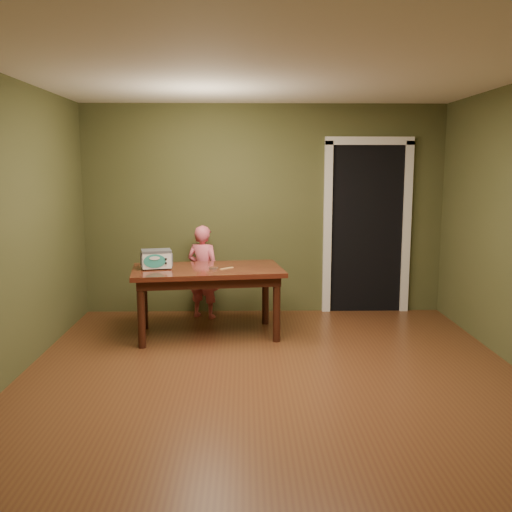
# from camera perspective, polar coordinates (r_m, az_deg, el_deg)

# --- Properties ---
(floor) EXTENTS (5.00, 5.00, 0.00)m
(floor) POSITION_cam_1_polar(r_m,az_deg,el_deg) (4.99, 1.75, -12.65)
(floor) COLOR #593319
(floor) RESTS_ON ground
(room_shell) EXTENTS (4.52, 5.02, 2.61)m
(room_shell) POSITION_cam_1_polar(r_m,az_deg,el_deg) (4.64, 1.85, 7.34)
(room_shell) COLOR #494B28
(room_shell) RESTS_ON ground
(doorway) EXTENTS (1.10, 0.66, 2.25)m
(doorway) POSITION_cam_1_polar(r_m,az_deg,el_deg) (7.61, 10.55, 2.90)
(doorway) COLOR black
(doorway) RESTS_ON ground
(dining_table) EXTENTS (1.71, 1.10, 0.75)m
(dining_table) POSITION_cam_1_polar(r_m,az_deg,el_deg) (6.21, -4.88, -2.11)
(dining_table) COLOR #3C120D
(dining_table) RESTS_ON floor
(toy_oven) EXTENTS (0.37, 0.29, 0.20)m
(toy_oven) POSITION_cam_1_polar(r_m,az_deg,el_deg) (6.21, -9.94, -0.23)
(toy_oven) COLOR #4C4F54
(toy_oven) RESTS_ON dining_table
(baking_pan) EXTENTS (0.10, 0.10, 0.02)m
(baking_pan) POSITION_cam_1_polar(r_m,az_deg,el_deg) (6.12, -4.27, -1.20)
(baking_pan) COLOR silver
(baking_pan) RESTS_ON dining_table
(spatula) EXTENTS (0.15, 0.14, 0.01)m
(spatula) POSITION_cam_1_polar(r_m,az_deg,el_deg) (6.13, -2.94, -1.24)
(spatula) COLOR #DDAF60
(spatula) RESTS_ON dining_table
(child) EXTENTS (0.49, 0.41, 1.14)m
(child) POSITION_cam_1_polar(r_m,az_deg,el_deg) (6.97, -5.30, -1.58)
(child) COLOR #EB6175
(child) RESTS_ON floor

